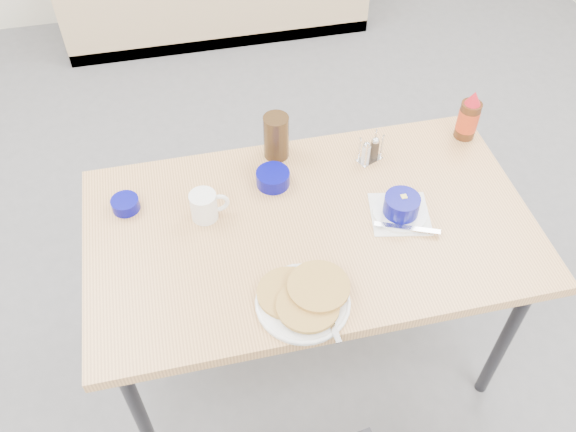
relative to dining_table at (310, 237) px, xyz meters
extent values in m
plane|color=slate|center=(0.00, -0.25, -0.70)|extent=(6.00, 6.00, 0.00)
cube|color=#2D2D33|center=(0.00, 2.47, -0.66)|extent=(1.90, 0.55, 0.08)
cube|color=tan|center=(0.00, 0.00, 0.04)|extent=(1.40, 0.80, 0.04)
cylinder|color=#2D2D33|center=(-0.62, -0.32, -0.34)|extent=(0.04, 0.04, 0.72)
cylinder|color=#2D2D33|center=(0.62, -0.32, -0.34)|extent=(0.04, 0.04, 0.72)
cylinder|color=#2D2D33|center=(-0.62, 0.32, -0.34)|extent=(0.04, 0.04, 0.72)
cylinder|color=#2D2D33|center=(0.62, 0.32, -0.34)|extent=(0.04, 0.04, 0.72)
cylinder|color=white|center=(-0.09, -0.28, 0.07)|extent=(0.27, 0.27, 0.01)
cylinder|color=tan|center=(-0.13, -0.25, 0.08)|extent=(0.18, 0.18, 0.01)
cylinder|color=tan|center=(-0.09, -0.31, 0.09)|extent=(0.18, 0.18, 0.01)
cylinder|color=tan|center=(-0.04, -0.26, 0.10)|extent=(0.18, 0.18, 0.01)
cube|color=silver|center=(-0.03, -0.37, 0.08)|extent=(0.02, 0.12, 0.00)
cylinder|color=white|center=(-0.32, 0.11, 0.11)|extent=(0.09, 0.09, 0.10)
cylinder|color=black|center=(-0.32, 0.11, 0.15)|extent=(0.07, 0.07, 0.00)
torus|color=white|center=(-0.27, 0.11, 0.11)|extent=(0.07, 0.02, 0.07)
cube|color=white|center=(0.29, -0.02, 0.06)|extent=(0.21, 0.21, 0.00)
cylinder|color=white|center=(0.29, -0.02, 0.07)|extent=(0.17, 0.17, 0.01)
cylinder|color=#050576|center=(0.29, -0.02, 0.11)|extent=(0.11, 0.11, 0.06)
cylinder|color=white|center=(0.29, -0.02, 0.13)|extent=(0.10, 0.10, 0.01)
cube|color=#F4DB60|center=(0.29, -0.01, 0.14)|extent=(0.02, 0.02, 0.01)
cube|color=silver|center=(0.28, -0.09, 0.08)|extent=(0.20, 0.10, 0.01)
cylinder|color=#050576|center=(-0.56, 0.20, 0.08)|extent=(0.09, 0.09, 0.04)
cylinder|color=#050576|center=(-0.08, 0.20, 0.09)|extent=(0.11, 0.11, 0.05)
cylinder|color=#352210|center=(-0.04, 0.34, 0.14)|extent=(0.11, 0.11, 0.16)
cube|color=silver|center=(0.27, 0.25, 0.06)|extent=(0.10, 0.08, 0.00)
cylinder|color=silver|center=(0.24, 0.21, 0.12)|extent=(0.01, 0.01, 0.10)
cylinder|color=silver|center=(0.31, 0.24, 0.12)|extent=(0.01, 0.01, 0.10)
cylinder|color=silver|center=(0.23, 0.25, 0.12)|extent=(0.01, 0.01, 0.10)
cylinder|color=silver|center=(0.30, 0.28, 0.12)|extent=(0.01, 0.01, 0.10)
cylinder|color=silver|center=(0.25, 0.24, 0.10)|extent=(0.03, 0.03, 0.07)
cylinder|color=#3F3326|center=(0.29, 0.25, 0.10)|extent=(0.03, 0.03, 0.07)
cylinder|color=#47230F|center=(0.64, 0.29, 0.13)|extent=(0.07, 0.07, 0.14)
cylinder|color=#DE4B19|center=(0.64, 0.29, 0.14)|extent=(0.07, 0.07, 0.08)
cone|color=red|center=(0.64, 0.29, 0.23)|extent=(0.06, 0.06, 0.05)
camera|label=1|loc=(-0.34, -1.20, 1.51)|focal=38.00mm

